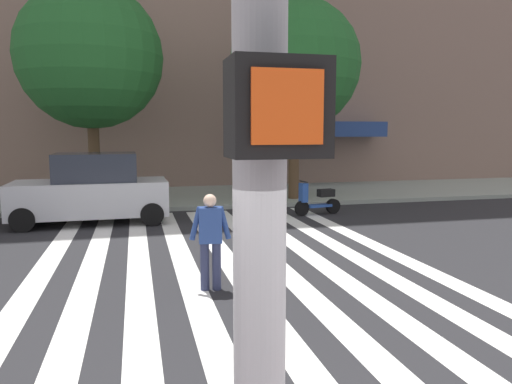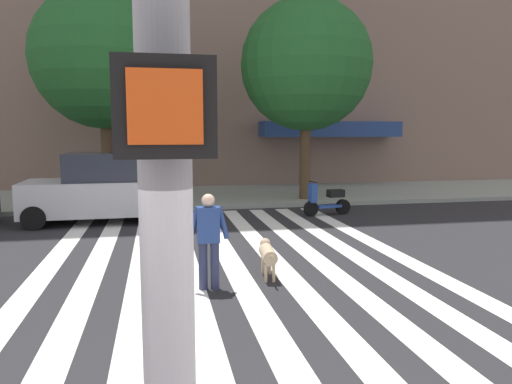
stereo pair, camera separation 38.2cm
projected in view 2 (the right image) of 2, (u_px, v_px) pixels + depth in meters
name	position (u px, v px, depth m)	size (l,w,h in m)	color
ground_plane	(202.00, 270.00, 9.45)	(160.00, 160.00, 0.00)	#232326
sidewalk_far	(179.00, 197.00, 19.32)	(80.00, 6.00, 0.15)	gray
crosswalk_stripes	(235.00, 268.00, 9.58)	(7.65, 13.71, 0.01)	silver
parked_car_behind_first	(103.00, 189.00, 14.39)	(4.37, 2.10, 2.04)	#B0B2B7
parked_scooter	(327.00, 200.00, 15.53)	(1.63, 0.57, 1.11)	black
street_tree_nearest	(103.00, 58.00, 17.33)	(5.06, 5.06, 7.65)	#4C3823
street_tree_middle	(306.00, 65.00, 17.69)	(4.79, 4.79, 7.30)	#4C3823
pedestrian_dog_walker	(209.00, 236.00, 8.21)	(0.71, 0.27, 1.64)	#282D4C
dog_on_leash	(268.00, 254.00, 8.94)	(0.33, 1.11, 0.65)	tan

